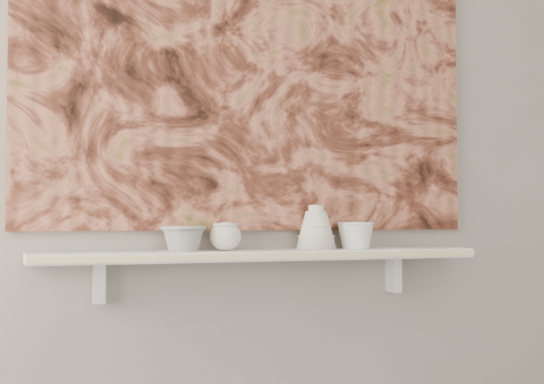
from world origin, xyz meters
name	(u,v)px	position (x,y,z in m)	size (l,w,h in m)	color
wall_back	(254,118)	(0.00, 1.60, 1.35)	(3.60, 3.60, 0.00)	gray
shelf	(264,255)	(0.00, 1.51, 0.92)	(1.40, 0.18, 0.03)	white
shelf_stripe	(275,256)	(0.00, 1.41, 0.92)	(1.40, 0.01, 0.02)	beige
bracket_left	(99,282)	(-0.49, 1.57, 0.84)	(0.03, 0.06, 0.12)	white
bracket_right	(394,274)	(0.49, 1.57, 0.84)	(0.03, 0.06, 0.12)	white
painting	(255,59)	(0.00, 1.59, 1.54)	(1.50, 0.03, 1.10)	brown
house_motif	(382,158)	(0.45, 1.57, 1.23)	(0.09, 0.00, 0.08)	black
bowl_grey	(183,238)	(-0.25, 1.51, 0.97)	(0.14, 0.14, 0.08)	gray
cup_cream	(225,236)	(-0.12, 1.51, 0.97)	(0.09, 0.09, 0.09)	silver
bell_vessel	(316,227)	(0.18, 1.51, 1.00)	(0.13, 0.13, 0.14)	white
bowl_white	(356,235)	(0.31, 1.51, 0.97)	(0.12, 0.12, 0.09)	white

